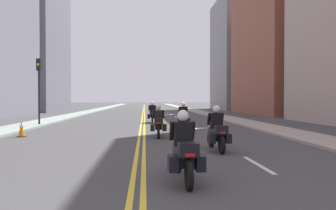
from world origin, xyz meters
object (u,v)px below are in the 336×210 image
(motorcycle_4, at_px, (152,114))
(motorcycle_2, at_px, (158,124))
(motorcycle_0, at_px, (184,152))
(motorcycle_1, at_px, (217,132))
(traffic_light_near, at_px, (39,79))
(traffic_cone_0, at_px, (22,129))
(motorcycle_3, at_px, (183,118))

(motorcycle_4, bearing_deg, motorcycle_2, -89.12)
(motorcycle_0, distance_m, motorcycle_1, 4.49)
(motorcycle_0, relative_size, motorcycle_1, 1.06)
(motorcycle_0, relative_size, motorcycle_4, 1.03)
(motorcycle_1, relative_size, motorcycle_4, 0.97)
(traffic_light_near, bearing_deg, motorcycle_0, -62.52)
(motorcycle_0, bearing_deg, traffic_cone_0, 125.27)
(motorcycle_3, bearing_deg, motorcycle_2, -107.94)
(motorcycle_2, height_order, traffic_cone_0, motorcycle_2)
(motorcycle_1, relative_size, traffic_cone_0, 2.65)
(traffic_cone_0, bearing_deg, motorcycle_4, 53.76)
(motorcycle_0, xyz_separation_m, motorcycle_1, (1.68, 4.16, -0.00))
(motorcycle_4, bearing_deg, motorcycle_0, -88.67)
(motorcycle_0, relative_size, motorcycle_2, 1.06)
(motorcycle_4, relative_size, traffic_cone_0, 2.71)
(motorcycle_4, relative_size, traffic_light_near, 0.48)
(motorcycle_0, bearing_deg, motorcycle_3, 81.42)
(motorcycle_3, relative_size, traffic_cone_0, 2.66)
(motorcycle_2, bearing_deg, motorcycle_4, 92.01)
(traffic_cone_0, bearing_deg, motorcycle_1, -29.76)
(motorcycle_0, xyz_separation_m, motorcycle_2, (-0.21, 8.42, -0.00))
(motorcycle_1, distance_m, motorcycle_4, 13.89)
(traffic_cone_0, bearing_deg, motorcycle_0, -52.94)
(motorcycle_0, height_order, traffic_cone_0, motorcycle_0)
(motorcycle_0, distance_m, motorcycle_3, 13.12)
(motorcycle_0, relative_size, motorcycle_3, 1.05)
(motorcycle_3, relative_size, traffic_light_near, 0.47)
(motorcycle_4, distance_m, traffic_light_near, 8.49)
(motorcycle_2, relative_size, traffic_cone_0, 2.64)
(traffic_cone_0, distance_m, traffic_light_near, 7.04)
(motorcycle_1, bearing_deg, motorcycle_4, 96.59)
(motorcycle_3, xyz_separation_m, traffic_light_near, (-9.55, 2.34, 2.49))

